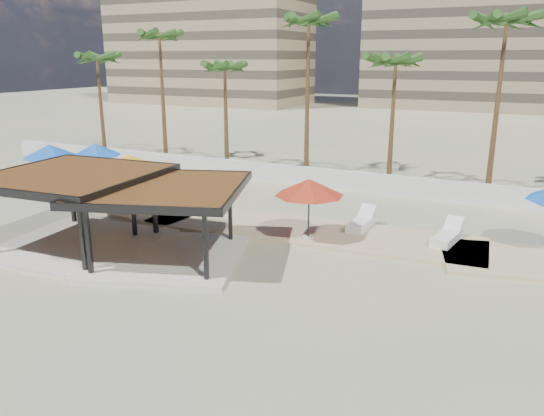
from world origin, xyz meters
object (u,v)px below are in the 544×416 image
Objects in this scene: pavilion_west at (75,203)px; lounger_c at (447,237)px; umbrella_c at (309,187)px; lounger_a at (77,196)px; umbrella_a at (96,150)px; pavilion_central at (165,215)px; lounger_b at (361,223)px.

pavilion_west is 16.26m from lounger_c.
lounger_a is (-14.48, 0.53, -2.16)m from umbrella_c.
pavilion_west is 2.15× the size of umbrella_a.
pavilion_west reaches higher than lounger_c.
lounger_c is at bearing 14.70° from pavilion_central.
lounger_a is 20.21m from lounger_c.
umbrella_a is (-6.74, 8.28, 0.54)m from pavilion_west.
umbrella_c is at bearing 25.60° from pavilion_central.
lounger_b is (6.12, 7.03, -1.47)m from pavilion_central.
pavilion_central is at bearing 2.00° from pavilion_west.
umbrella_a reaches higher than lounger_c.
lounger_c is at bearing 22.41° from umbrella_c.
lounger_a is 16.26m from lounger_b.
lounger_b is (16.13, 2.11, 0.02)m from lounger_a.
lounger_c is (21.23, -1.07, -2.13)m from umbrella_a.
umbrella_a is at bearing -5.00° from lounger_a.
umbrella_a reaches higher than lounger_a.
lounger_b is (1.65, 2.63, -2.15)m from umbrella_c.
pavilion_west is 7.98m from lounger_a.
lounger_a is (1.10, -2.87, -2.15)m from umbrella_a.
umbrella_a is 21.36m from lounger_c.
pavilion_west is 10.69m from umbrella_a.
lounger_a is (-5.64, 5.41, -1.62)m from pavilion_west.
pavilion_west is at bearing 125.25° from lounger_c.
umbrella_a is (-11.11, 7.80, 0.66)m from pavilion_central.
lounger_b is (17.23, -0.77, -2.13)m from umbrella_a.
umbrella_c reaches higher than lounger_a.
umbrella_c is at bearing 121.20° from lounger_c.
pavilion_central is 12.24m from lounger_c.
lounger_b is 0.95× the size of lounger_c.
umbrella_c is at bearing -12.31° from umbrella_a.
umbrella_a is 1.48× the size of lounger_a.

